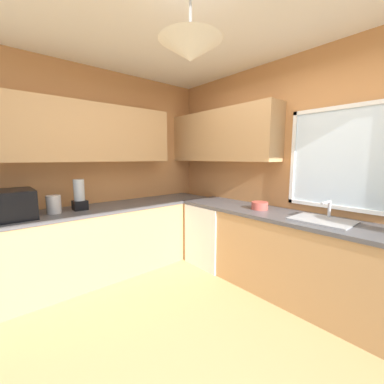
# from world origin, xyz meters

# --- Properties ---
(ground_plane) EXTENTS (8.55, 8.55, 0.00)m
(ground_plane) POSITION_xyz_m (0.00, 0.00, 0.00)
(ground_plane) COLOR tan
(room_shell) EXTENTS (4.01, 3.34, 2.71)m
(room_shell) POSITION_xyz_m (-0.80, 0.53, 1.85)
(room_shell) COLOR #C6844C
(room_shell) RESTS_ON ground_plane
(counter_run_left) EXTENTS (0.65, 2.95, 0.89)m
(counter_run_left) POSITION_xyz_m (-1.63, 0.00, 0.45)
(counter_run_left) COLOR tan
(counter_run_left) RESTS_ON ground_plane
(counter_run_back) EXTENTS (3.10, 0.65, 0.89)m
(counter_run_back) POSITION_xyz_m (0.21, 1.30, 0.45)
(counter_run_back) COLOR tan
(counter_run_back) RESTS_ON ground_plane
(dishwasher) EXTENTS (0.60, 0.60, 0.84)m
(dishwasher) POSITION_xyz_m (-0.97, 1.27, 0.42)
(dishwasher) COLOR white
(dishwasher) RESTS_ON ground_plane
(microwave) EXTENTS (0.48, 0.36, 0.29)m
(microwave) POSITION_xyz_m (-1.63, -0.95, 1.03)
(microwave) COLOR black
(microwave) RESTS_ON counter_run_left
(kettle) EXTENTS (0.15, 0.15, 0.20)m
(kettle) POSITION_xyz_m (-1.61, -0.60, 0.99)
(kettle) COLOR #B7B7BC
(kettle) RESTS_ON counter_run_left
(sink_assembly) EXTENTS (0.53, 0.40, 0.19)m
(sink_assembly) POSITION_xyz_m (0.44, 1.31, 0.90)
(sink_assembly) COLOR #9EA0A5
(sink_assembly) RESTS_ON counter_run_back
(bowl) EXTENTS (0.19, 0.19, 0.09)m
(bowl) POSITION_xyz_m (-0.27, 1.30, 0.93)
(bowl) COLOR #B74C42
(bowl) RESTS_ON counter_run_back
(blender_appliance) EXTENTS (0.15, 0.15, 0.36)m
(blender_appliance) POSITION_xyz_m (-1.63, -0.32, 1.05)
(blender_appliance) COLOR black
(blender_appliance) RESTS_ON counter_run_left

